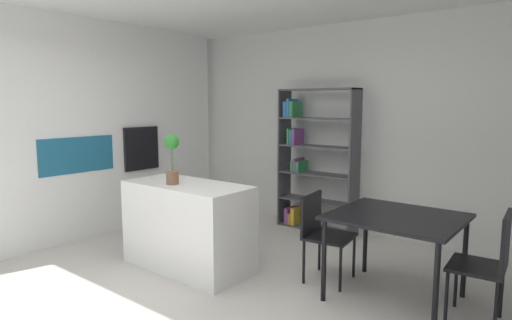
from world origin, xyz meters
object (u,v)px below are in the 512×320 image
Objects in this scene: dining_table at (397,223)px; dining_chair_island_side at (321,228)px; potted_plant_on_island at (172,156)px; kitchen_island at (188,226)px; built_in_oven at (141,148)px; dining_chair_window_side at (491,258)px; open_bookshelf at (311,159)px.

dining_table is 1.26× the size of dining_chair_island_side.
potted_plant_on_island is 2.28m from dining_table.
kitchen_island is at bearing 108.50° from dining_chair_island_side.
built_in_oven reaches higher than kitchen_island.
built_in_oven is 3.77m from dining_table.
potted_plant_on_island reaches higher than dining_chair_window_side.
dining_table is at bearing -1.65° from built_in_oven.
dining_chair_island_side is at bearing 28.82° from potted_plant_on_island.
open_bookshelf is 1.82m from dining_chair_island_side.
kitchen_island is 2.15m from open_bookshelf.
open_bookshelf is 2.92m from dining_chair_window_side.
potted_plant_on_island is at bearing -160.23° from dining_table.
open_bookshelf is at bearing -123.65° from dining_chair_window_side.
dining_chair_window_side is (2.83, 0.76, -0.66)m from potted_plant_on_island.
potted_plant_on_island is 0.61× the size of dining_chair_island_side.
potted_plant_on_island is 0.27× the size of open_bookshelf.
kitchen_island is 2.82m from dining_chair_window_side.
built_in_oven is 0.31× the size of open_bookshelf.
dining_chair_window_side is 1.08× the size of dining_chair_island_side.
built_in_oven is 2.01m from kitchen_island.
open_bookshelf is (0.33, 2.19, -0.24)m from potted_plant_on_island.
dining_table is 1.17× the size of dining_chair_window_side.
open_bookshelf is (0.24, 2.07, 0.51)m from kitchen_island.
dining_chair_window_side reaches higher than dining_chair_island_side.
potted_plant_on_island is (-0.09, -0.12, 0.75)m from kitchen_island.
dining_chair_window_side is at bearing -97.20° from dining_chair_island_side.
dining_chair_island_side is (1.01, -1.45, -0.45)m from open_bookshelf.
kitchen_island is 2.11m from dining_table.
dining_chair_window_side is at bearing -29.71° from open_bookshelf.
dining_table is (2.00, 0.63, 0.24)m from kitchen_island.
kitchen_island reaches higher than dining_table.
dining_chair_island_side is (1.25, 0.62, 0.06)m from kitchen_island.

